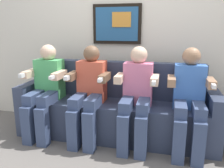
# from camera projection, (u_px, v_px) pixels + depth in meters

# --- Properties ---
(ground_plane) EXTENTS (6.18, 6.18, 0.00)m
(ground_plane) POSITION_uv_depth(u_px,v_px,m) (109.00, 148.00, 2.61)
(ground_plane) COLOR #66605B
(back_wall_assembly) EXTENTS (4.75, 0.10, 2.60)m
(back_wall_assembly) POSITION_uv_depth(u_px,v_px,m) (123.00, 28.00, 3.01)
(back_wall_assembly) COLOR silver
(back_wall_assembly) RESTS_ON ground_plane
(couch) EXTENTS (2.35, 0.58, 0.90)m
(couch) POSITION_uv_depth(u_px,v_px,m) (115.00, 111.00, 2.84)
(couch) COLOR #333D56
(couch) RESTS_ON ground_plane
(person_leftmost) EXTENTS (0.46, 0.56, 1.11)m
(person_leftmost) POSITION_uv_depth(u_px,v_px,m) (45.00, 88.00, 2.80)
(person_leftmost) COLOR #4CB266
(person_leftmost) RESTS_ON ground_plane
(person_left_center) EXTENTS (0.46, 0.56, 1.11)m
(person_left_center) POSITION_uv_depth(u_px,v_px,m) (89.00, 90.00, 2.67)
(person_left_center) COLOR #D8593F
(person_left_center) RESTS_ON ground_plane
(person_right_center) EXTENTS (0.46, 0.56, 1.11)m
(person_right_center) POSITION_uv_depth(u_px,v_px,m) (137.00, 94.00, 2.55)
(person_right_center) COLOR pink
(person_right_center) RESTS_ON ground_plane
(person_rightmost) EXTENTS (0.46, 0.56, 1.11)m
(person_rightmost) POSITION_uv_depth(u_px,v_px,m) (189.00, 97.00, 2.42)
(person_rightmost) COLOR #3F72CC
(person_rightmost) RESTS_ON ground_plane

